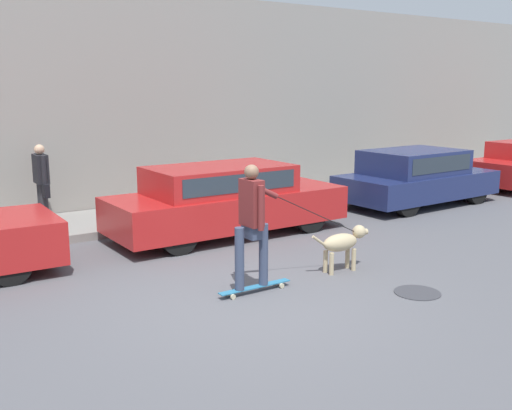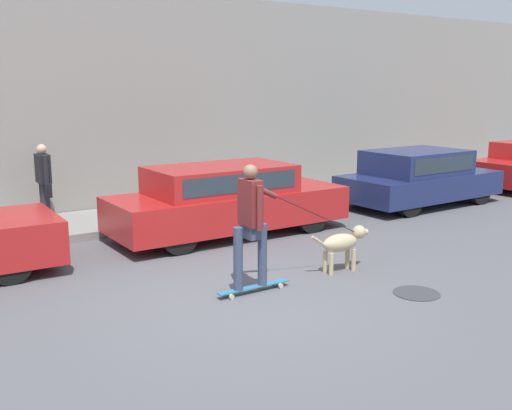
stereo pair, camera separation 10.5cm
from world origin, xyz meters
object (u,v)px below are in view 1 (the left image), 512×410
at_px(parked_car_1, 226,200).
at_px(dog, 343,243).
at_px(pedestrian_with_bag, 42,180).
at_px(parked_car_2, 416,178).
at_px(skateboarder, 253,221).
at_px(fire_hydrant, 458,178).

height_order(parked_car_1, dog, parked_car_1).
bearing_deg(pedestrian_with_bag, dog, 120.82).
bearing_deg(dog, parked_car_2, 33.24).
distance_m(parked_car_2, pedestrian_with_bag, 8.42).
bearing_deg(skateboarder, dog, 1.80).
relative_size(parked_car_1, pedestrian_with_bag, 2.97).
xyz_separation_m(dog, skateboarder, (-1.71, -0.05, 0.57)).
distance_m(dog, fire_hydrant, 8.42).
distance_m(parked_car_2, dog, 5.82).
distance_m(parked_car_1, skateboarder, 3.34).
height_order(parked_car_2, dog, parked_car_2).
bearing_deg(parked_car_1, parked_car_2, 0.23).
xyz_separation_m(parked_car_1, pedestrian_with_bag, (-2.76, 2.39, 0.32)).
xyz_separation_m(skateboarder, fire_hydrant, (9.27, 3.76, -0.68)).
height_order(parked_car_1, fire_hydrant, parked_car_1).
xyz_separation_m(parked_car_2, dog, (-5.01, -2.96, -0.21)).
bearing_deg(dog, parked_car_1, 98.59).
xyz_separation_m(skateboarder, pedestrian_with_bag, (-1.36, 5.40, -0.03)).
height_order(parked_car_2, fire_hydrant, parked_car_2).
height_order(parked_car_1, parked_car_2, parked_car_1).
bearing_deg(parked_car_2, dog, -150.79).
distance_m(dog, pedestrian_with_bag, 6.19).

